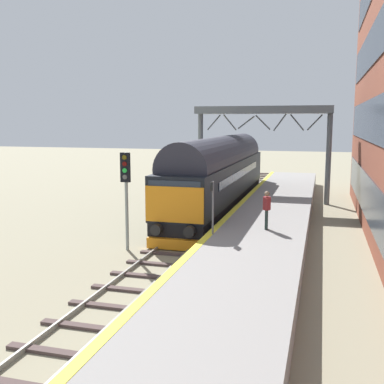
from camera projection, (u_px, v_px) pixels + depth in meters
The scene contains 8 objects.
ground_plane at pixel (188, 238), 22.38m from camera, with size 140.00×140.00×0.00m, color gray.
track_main at pixel (188, 237), 22.37m from camera, with size 2.50×60.00×0.15m.
station_platform at pixel (263, 233), 21.34m from camera, with size 4.00×44.00×1.01m.
diesel_locomotive at pixel (219, 172), 28.63m from camera, with size 2.74×18.57×4.68m.
signal_post_near at pixel (126, 187), 19.91m from camera, with size 0.44×0.22×4.28m.
platform_number_sign at pixel (213, 200), 18.79m from camera, with size 0.10×0.44×2.17m.
waiting_passenger at pixel (267, 207), 19.78m from camera, with size 0.36×0.51×1.64m.
overhead_footbridge at pixel (263, 117), 31.91m from camera, with size 9.30×2.00×6.64m.
Camera 1 is at (6.10, -20.92, 5.57)m, focal length 43.35 mm.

